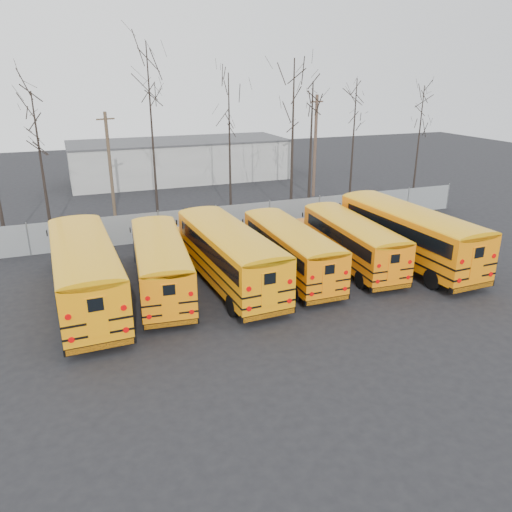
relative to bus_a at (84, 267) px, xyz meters
name	(u,v)px	position (x,y,z in m)	size (l,w,h in m)	color
ground	(288,303)	(9.09, -3.38, -1.96)	(120.00, 120.00, 0.00)	black
fence	(216,220)	(9.09, 8.62, -0.96)	(40.00, 0.04, 2.00)	gray
distant_building	(180,161)	(11.09, 28.62, 0.04)	(22.00, 8.00, 4.00)	#B6B5B0
bus_a	(84,267)	(0.00, 0.00, 0.00)	(3.11, 12.02, 3.34)	black
bus_b	(160,259)	(3.65, 0.33, -0.23)	(3.47, 10.69, 2.94)	black
bus_c	(227,250)	(7.13, -0.01, -0.07)	(3.26, 11.64, 3.22)	black
bus_d	(289,246)	(10.69, 0.00, -0.27)	(2.46, 10.32, 2.88)	black
bus_e	(351,238)	(14.62, 0.11, -0.28)	(2.89, 10.36, 2.87)	black
bus_f	(406,230)	(17.90, -0.61, 0.03)	(3.27, 12.23, 3.39)	black
utility_pole_left	(110,164)	(2.96, 16.02, 2.13)	(1.37, 0.58, 7.96)	brown
utility_pole_right	(315,146)	(20.74, 16.60, 2.62)	(1.51, 0.71, 8.91)	brown
tree_2	(42,166)	(-1.71, 12.79, 2.82)	(0.26, 0.26, 9.55)	black
tree_3	(152,135)	(6.00, 14.09, 4.41)	(0.26, 0.26, 12.73)	black
tree_4	(230,145)	(12.00, 14.29, 3.38)	(0.26, 0.26, 10.67)	black
tree_5	(292,142)	(15.80, 10.81, 3.86)	(0.26, 0.26, 11.64)	black
tree_6	(311,145)	(19.13, 14.31, 3.05)	(0.26, 0.26, 10.01)	black
tree_7	(353,143)	(22.70, 13.52, 3.16)	(0.26, 0.26, 10.24)	black
tree_8	(418,147)	(27.40, 10.98, 2.90)	(0.26, 0.26, 9.72)	black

